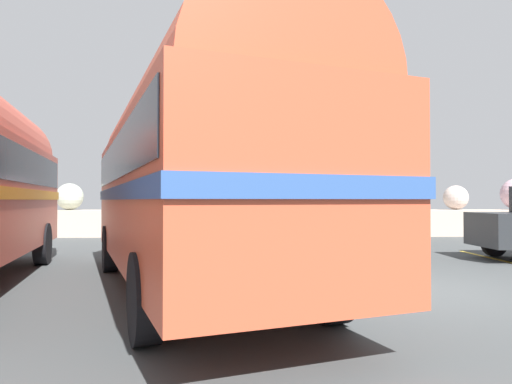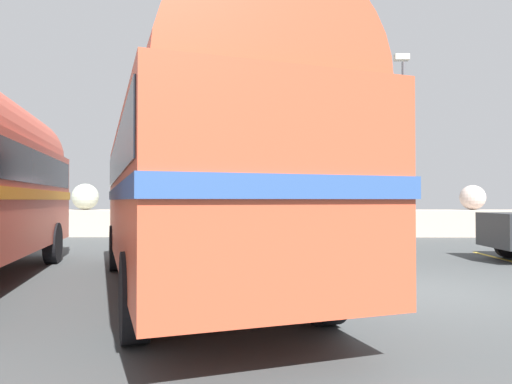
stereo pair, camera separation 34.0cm
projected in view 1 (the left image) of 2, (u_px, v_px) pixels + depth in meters
ground at (409, 291)px, 7.57m from camera, size 32.00×26.00×0.02m
breakwater at (304, 218)px, 19.43m from camera, size 31.36×2.09×2.48m
vintage_coach at (191, 168)px, 7.60m from camera, size 5.16×8.89×3.70m
lamp_post at (392, 142)px, 14.96m from camera, size 0.61×1.00×6.02m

